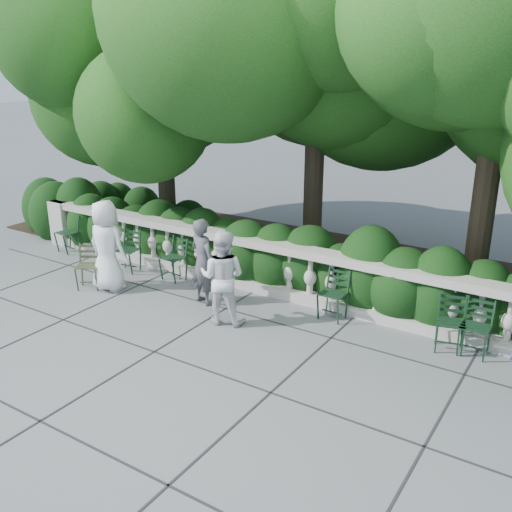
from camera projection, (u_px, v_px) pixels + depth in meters
The scene contains 14 objects.
ground at pixel (222, 334), 8.91m from camera, with size 90.00×90.00×0.00m, color #565A5E.
balustrade at pixel (280, 271), 10.18m from camera, with size 12.00×0.44×1.00m.
shrub_hedge at pixel (310, 275), 11.30m from camera, with size 15.00×2.60×1.70m, color black, non-canonical shape.
tree_canopy at pixel (358, 65), 9.79m from camera, with size 15.04×6.52×6.78m.
chair_a at pixel (63, 253), 12.56m from camera, with size 0.44×0.48×0.84m, color black, non-canonical shape.
chair_b at pixel (125, 273), 11.41m from camera, with size 0.44×0.48×0.84m, color black, non-canonical shape.
chair_c at pixel (169, 282), 10.99m from camera, with size 0.44×0.48×0.84m, color black, non-canonical shape.
chair_d at pixel (448, 355), 8.30m from camera, with size 0.44×0.48×0.84m, color black, non-canonical shape.
chair_e at pixel (469, 359), 8.19m from camera, with size 0.44×0.48×0.84m, color black, non-canonical shape.
chair_f at pixel (328, 322), 9.33m from camera, with size 0.44×0.48×0.84m, color black, non-canonical shape.
chair_weathered at pixel (88, 291), 10.55m from camera, with size 0.44×0.48×0.84m, color black, non-canonical shape.
person_businessman at pixel (107, 246), 10.37m from camera, with size 0.83×0.54×1.69m, color white.
person_woman_grey at pixel (203, 262), 9.81m from camera, with size 0.56×0.37×1.53m, color #434449.
person_casual_man at pixel (222, 277), 9.08m from camera, with size 0.76×0.59×1.56m, color silver.
Camera 1 is at (4.77, -6.46, 4.11)m, focal length 40.00 mm.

